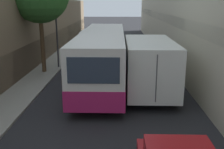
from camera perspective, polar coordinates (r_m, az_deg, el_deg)
The scene contains 7 objects.
ground_plane at distance 16.83m, azimuth -0.21°, elevation -0.87°, with size 150.00×150.00×0.00m, color #232326.
sidewalk_left at distance 17.58m, azimuth -15.58°, elevation -0.55°, with size 1.88×60.00×0.11m.
building_left_shopfront at distance 17.84m, azimuth -22.41°, elevation 6.40°, with size 2.40×60.00×5.02m.
bus at distance 16.00m, azimuth -2.02°, elevation 4.22°, with size 2.53×11.92×3.04m.
box_truck at distance 14.60m, azimuth 7.73°, elevation 2.73°, with size 2.40×7.48×2.84m.
panel_van at distance 27.29m, azimuth -4.55°, elevation 7.71°, with size 1.90×4.27×1.93m.
street_lamp at distance 19.31m, azimuth -12.24°, elevation 14.54°, with size 0.36×0.80×6.30m.
Camera 1 is at (0.49, -1.14, 4.72)m, focal length 42.00 mm.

